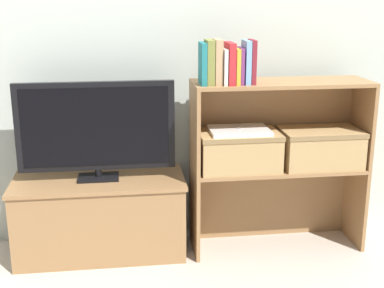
# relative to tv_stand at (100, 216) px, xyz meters

# --- Properties ---
(ground_plane) EXTENTS (16.00, 16.00, 0.00)m
(ground_plane) POSITION_rel_tv_stand_xyz_m (0.51, -0.20, -0.22)
(ground_plane) COLOR #BCB2A3
(wall_back) EXTENTS (10.00, 0.05, 2.40)m
(wall_back) POSITION_rel_tv_stand_xyz_m (0.51, 0.24, 0.98)
(wall_back) COLOR #B2BCB2
(wall_back) RESTS_ON ground_plane
(tv_stand) EXTENTS (0.94, 0.43, 0.44)m
(tv_stand) POSITION_rel_tv_stand_xyz_m (0.00, 0.00, 0.00)
(tv_stand) COLOR olive
(tv_stand) RESTS_ON ground_plane
(tv) EXTENTS (0.84, 0.14, 0.53)m
(tv) POSITION_rel_tv_stand_xyz_m (0.00, -0.00, 0.50)
(tv) COLOR black
(tv) RESTS_ON tv_stand
(bookshelf_lower_tier) EXTENTS (0.96, 0.31, 0.48)m
(bookshelf_lower_tier) POSITION_rel_tv_stand_xyz_m (1.00, 0.01, 0.09)
(bookshelf_lower_tier) COLOR olive
(bookshelf_lower_tier) RESTS_ON ground_plane
(bookshelf_upper_tier) EXTENTS (0.96, 0.31, 0.48)m
(bookshelf_upper_tier) POSITION_rel_tv_stand_xyz_m (1.00, 0.01, 0.57)
(bookshelf_upper_tier) COLOR olive
(bookshelf_upper_tier) RESTS_ON bookshelf_lower_tier
(book_teal) EXTENTS (0.03, 0.14, 0.21)m
(book_teal) POSITION_rel_tv_stand_xyz_m (0.56, -0.10, 0.85)
(book_teal) COLOR #1E7075
(book_teal) RESTS_ON bookshelf_upper_tier
(book_olive) EXTENTS (0.04, 0.13, 0.23)m
(book_olive) POSITION_rel_tv_stand_xyz_m (0.59, -0.10, 0.86)
(book_olive) COLOR olive
(book_olive) RESTS_ON bookshelf_upper_tier
(book_tan) EXTENTS (0.04, 0.12, 0.23)m
(book_tan) POSITION_rel_tv_stand_xyz_m (0.63, -0.10, 0.86)
(book_tan) COLOR tan
(book_tan) RESTS_ON bookshelf_upper_tier
(book_ivory) EXTENTS (0.02, 0.15, 0.18)m
(book_ivory) POSITION_rel_tv_stand_xyz_m (0.67, -0.10, 0.83)
(book_ivory) COLOR silver
(book_ivory) RESTS_ON bookshelf_upper_tier
(book_crimson) EXTENTS (0.04, 0.16, 0.21)m
(book_crimson) POSITION_rel_tv_stand_xyz_m (0.70, -0.10, 0.85)
(book_crimson) COLOR #B22328
(book_crimson) RESTS_ON bookshelf_upper_tier
(book_mustard) EXTENTS (0.02, 0.14, 0.18)m
(book_mustard) POSITION_rel_tv_stand_xyz_m (0.73, -0.10, 0.83)
(book_mustard) COLOR gold
(book_mustard) RESTS_ON bookshelf_upper_tier
(book_plum) EXTENTS (0.02, 0.13, 0.19)m
(book_plum) POSITION_rel_tv_stand_xyz_m (0.75, -0.10, 0.84)
(book_plum) COLOR #6B2D66
(book_plum) RESTS_ON bookshelf_upper_tier
(book_skyblue) EXTENTS (0.03, 0.14, 0.22)m
(book_skyblue) POSITION_rel_tv_stand_xyz_m (0.78, -0.10, 0.85)
(book_skyblue) COLOR #709ECC
(book_skyblue) RESTS_ON bookshelf_upper_tier
(book_maroon) EXTENTS (0.02, 0.12, 0.23)m
(book_maroon) POSITION_rel_tv_stand_xyz_m (0.81, -0.10, 0.86)
(book_maroon) COLOR maroon
(book_maroon) RESTS_ON bookshelf_upper_tier
(storage_basket_left) EXTENTS (0.44, 0.28, 0.21)m
(storage_basket_left) POSITION_rel_tv_stand_xyz_m (0.77, -0.06, 0.38)
(storage_basket_left) COLOR tan
(storage_basket_left) RESTS_ON bookshelf_lower_tier
(storage_basket_right) EXTENTS (0.44, 0.28, 0.21)m
(storage_basket_right) POSITION_rel_tv_stand_xyz_m (1.23, -0.06, 0.38)
(storage_basket_right) COLOR tan
(storage_basket_right) RESTS_ON bookshelf_lower_tier
(laptop) EXTENTS (0.32, 0.24, 0.02)m
(laptop) POSITION_rel_tv_stand_xyz_m (0.77, -0.06, 0.48)
(laptop) COLOR white
(laptop) RESTS_ON storage_basket_left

